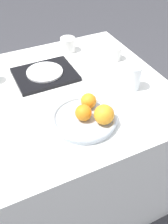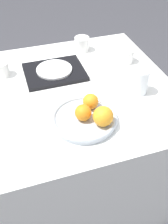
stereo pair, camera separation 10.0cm
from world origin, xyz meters
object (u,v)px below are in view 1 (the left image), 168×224
Objects in this scene: serving_tray at (45,75)px; cup_3 at (68,44)px; orange_2 at (89,101)px; orange_1 at (83,113)px; fruit_platter at (84,118)px; orange_0 at (104,115)px; side_plate at (45,72)px; water_glass at (133,77)px; cup_0 at (114,53)px.

cup_3 is (0.20, 0.19, 0.03)m from serving_tray.
orange_1 is at bearing -131.78° from orange_2.
fruit_platter is 3.23× the size of cup_3.
fruit_platter is at bearing -131.85° from orange_2.
cup_3 is at bearing 72.78° from orange_1.
orange_0 is 0.08m from orange_1.
fruit_platter is 0.37m from serving_tray.
orange_0 is 0.44m from side_plate.
orange_2 is 0.26m from water_glass.
cup_0 reaches higher than serving_tray.
orange_2 is 0.52m from cup_3.
orange_0 is 1.22× the size of orange_2.
orange_2 is 0.33m from serving_tray.
fruit_platter is 3.39× the size of orange_0.
fruit_platter reaches higher than serving_tray.
serving_tray is at bearing 95.06° from fruit_platter.
serving_tray is (-0.33, 0.26, -0.05)m from water_glass.
water_glass is (0.30, 0.12, 0.00)m from orange_1.
water_glass reaches higher than cup_3.
orange_2 is (0.04, 0.05, 0.04)m from fruit_platter.
water_glass reaches higher than side_plate.
cup_0 is 0.94× the size of cup_3.
fruit_platter is at bearing 135.38° from orange_0.
side_plate reaches higher than serving_tray.
orange_0 reaches higher than orange_2.
orange_1 is 0.59m from cup_3.
water_glass reaches higher than cup_0.
water_glass is (0.24, 0.16, -0.00)m from orange_0.
orange_0 is at bearing -78.17° from serving_tray.
orange_1 reaches higher than serving_tray.
serving_tray is (-0.03, 0.37, -0.01)m from fruit_platter.
serving_tray is 1.65× the size of side_plate.
side_plate is at bearing 141.31° from water_glass.
water_glass reaches higher than orange_1.
orange_0 is 0.68× the size of water_glass.
orange_0 reaches higher than cup_3.
cup_3 reaches higher than serving_tray.
cup_3 is at bearing 133.65° from cup_0.
serving_tray is at bearing 141.31° from water_glass.
cup_0 is 0.26m from cup_3.
cup_0 is (0.31, 0.32, -0.02)m from orange_2.
fruit_platter is 0.58m from cup_3.
orange_1 is 0.37× the size of side_plate.
side_plate is 2.14× the size of cup_3.
cup_3 is at bearing 42.89° from side_plate.
orange_0 is at bearing -44.62° from fruit_platter.
orange_1 is at bearing -85.88° from side_plate.
side_plate is (-0.09, 0.43, -0.04)m from orange_0.
orange_2 reaches higher than side_plate.
cup_3 is (0.20, 0.19, 0.01)m from side_plate.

